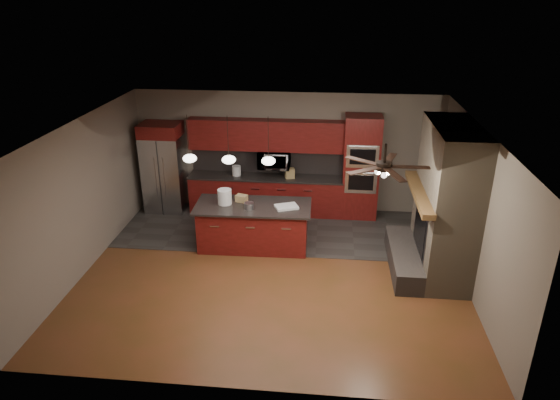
# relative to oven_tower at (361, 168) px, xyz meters

# --- Properties ---
(ground) EXTENTS (7.00, 7.00, 0.00)m
(ground) POSITION_rel_oven_tower_xyz_m (-1.70, -2.69, -1.19)
(ground) COLOR brown
(ground) RESTS_ON ground
(ceiling) EXTENTS (7.00, 6.00, 0.02)m
(ceiling) POSITION_rel_oven_tower_xyz_m (-1.70, -2.69, 1.61)
(ceiling) COLOR white
(ceiling) RESTS_ON back_wall
(back_wall) EXTENTS (7.00, 0.02, 2.80)m
(back_wall) POSITION_rel_oven_tower_xyz_m (-1.70, 0.31, 0.21)
(back_wall) COLOR #6C6356
(back_wall) RESTS_ON ground
(right_wall) EXTENTS (0.02, 6.00, 2.80)m
(right_wall) POSITION_rel_oven_tower_xyz_m (1.80, -2.69, 0.21)
(right_wall) COLOR #6C6356
(right_wall) RESTS_ON ground
(left_wall) EXTENTS (0.02, 6.00, 2.80)m
(left_wall) POSITION_rel_oven_tower_xyz_m (-5.20, -2.69, 0.21)
(left_wall) COLOR #6C6356
(left_wall) RESTS_ON ground
(slate_tile_patch) EXTENTS (7.00, 2.40, 0.01)m
(slate_tile_patch) POSITION_rel_oven_tower_xyz_m (-1.70, -0.89, -1.19)
(slate_tile_patch) COLOR #312F2C
(slate_tile_patch) RESTS_ON ground
(fireplace_column) EXTENTS (1.30, 2.10, 2.80)m
(fireplace_column) POSITION_rel_oven_tower_xyz_m (1.34, -2.29, 0.11)
(fireplace_column) COLOR #796B56
(fireplace_column) RESTS_ON ground
(back_cabinetry) EXTENTS (3.59, 0.64, 2.20)m
(back_cabinetry) POSITION_rel_oven_tower_xyz_m (-2.18, 0.05, -0.30)
(back_cabinetry) COLOR maroon
(back_cabinetry) RESTS_ON ground
(oven_tower) EXTENTS (0.80, 0.63, 2.38)m
(oven_tower) POSITION_rel_oven_tower_xyz_m (0.00, 0.00, 0.00)
(oven_tower) COLOR maroon
(oven_tower) RESTS_ON ground
(microwave) EXTENTS (0.73, 0.41, 0.50)m
(microwave) POSITION_rel_oven_tower_xyz_m (-1.98, 0.06, 0.11)
(microwave) COLOR silver
(microwave) RESTS_ON back_cabinetry
(refrigerator) EXTENTS (0.91, 0.75, 2.11)m
(refrigerator) POSITION_rel_oven_tower_xyz_m (-4.55, -0.07, -0.14)
(refrigerator) COLOR silver
(refrigerator) RESTS_ON ground
(kitchen_island) EXTENTS (2.34, 1.10, 0.92)m
(kitchen_island) POSITION_rel_oven_tower_xyz_m (-2.21, -1.72, -0.73)
(kitchen_island) COLOR maroon
(kitchen_island) RESTS_ON ground
(white_bucket) EXTENTS (0.37, 0.37, 0.30)m
(white_bucket) POSITION_rel_oven_tower_xyz_m (-2.78, -1.69, -0.12)
(white_bucket) COLOR silver
(white_bucket) RESTS_ON kitchen_island
(paint_can) EXTENTS (0.24, 0.24, 0.13)m
(paint_can) POSITION_rel_oven_tower_xyz_m (-2.26, -1.89, -0.21)
(paint_can) COLOR #A5A5AA
(paint_can) RESTS_ON kitchen_island
(paint_tray) EXTENTS (0.52, 0.44, 0.04)m
(paint_tray) POSITION_rel_oven_tower_xyz_m (-1.53, -1.77, -0.25)
(paint_tray) COLOR silver
(paint_tray) RESTS_ON kitchen_island
(cardboard_box) EXTENTS (0.26, 0.22, 0.14)m
(cardboard_box) POSITION_rel_oven_tower_xyz_m (-2.46, -1.55, -0.20)
(cardboard_box) COLOR #95794D
(cardboard_box) RESTS_ON kitchen_island
(counter_bucket) EXTENTS (0.22, 0.22, 0.23)m
(counter_bucket) POSITION_rel_oven_tower_xyz_m (-2.85, 0.01, -0.18)
(counter_bucket) COLOR silver
(counter_bucket) RESTS_ON back_cabinetry
(counter_box) EXTENTS (0.24, 0.21, 0.23)m
(counter_box) POSITION_rel_oven_tower_xyz_m (-1.60, -0.04, -0.18)
(counter_box) COLOR #9D8451
(counter_box) RESTS_ON back_cabinetry
(pendant_left) EXTENTS (0.26, 0.26, 0.92)m
(pendant_left) POSITION_rel_oven_tower_xyz_m (-3.35, -1.99, 0.77)
(pendant_left) COLOR black
(pendant_left) RESTS_ON ceiling
(pendant_center) EXTENTS (0.26, 0.26, 0.92)m
(pendant_center) POSITION_rel_oven_tower_xyz_m (-2.60, -1.99, 0.77)
(pendant_center) COLOR black
(pendant_center) RESTS_ON ceiling
(pendant_right) EXTENTS (0.26, 0.26, 0.92)m
(pendant_right) POSITION_rel_oven_tower_xyz_m (-1.85, -1.99, 0.77)
(pendant_right) COLOR black
(pendant_right) RESTS_ON ceiling
(ceiling_fan) EXTENTS (1.27, 1.33, 0.41)m
(ceiling_fan) POSITION_rel_oven_tower_xyz_m (0.10, -3.49, 1.27)
(ceiling_fan) COLOR black
(ceiling_fan) RESTS_ON ceiling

